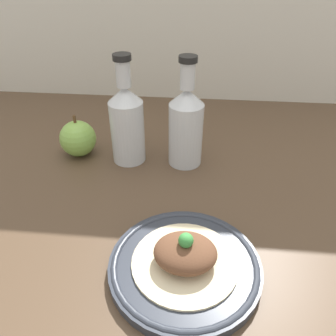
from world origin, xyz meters
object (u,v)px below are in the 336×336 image
at_px(plate, 185,265).
at_px(cider_bottle_left, 127,122).
at_px(plated_food, 185,255).
at_px(cider_bottle_right, 186,125).
at_px(apple, 78,138).

height_order(plate, cider_bottle_left, cider_bottle_left).
bearing_deg(cider_bottle_left, plated_food, -64.58).
bearing_deg(plate, plated_food, -75.96).
relative_size(plated_food, cider_bottle_left, 0.67).
relative_size(plate, cider_bottle_right, 0.97).
bearing_deg(plate, apple, 130.23).
bearing_deg(plate, cider_bottle_left, 115.42).
xyz_separation_m(plated_food, cider_bottle_left, (-0.15, 0.31, 0.06)).
xyz_separation_m(plate, cider_bottle_left, (-0.15, 0.31, 0.09)).
relative_size(plate, cider_bottle_left, 0.97).
xyz_separation_m(plate, plated_food, (0.00, -0.00, 0.02)).
bearing_deg(cider_bottle_right, plated_food, -86.97).
bearing_deg(apple, cider_bottle_right, -2.26).
relative_size(plated_food, cider_bottle_right, 0.67).
distance_m(plated_food, apple, 0.41).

